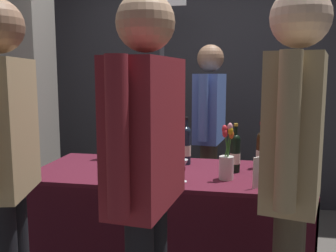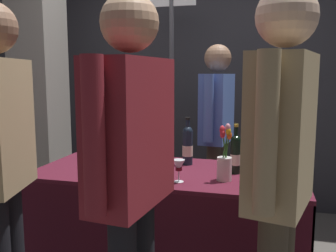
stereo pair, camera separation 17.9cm
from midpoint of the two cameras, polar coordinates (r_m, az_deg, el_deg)
The scene contains 17 objects.
back_partition at distance 4.08m, azimuth 7.51°, elevation 10.30°, with size 5.25×0.12×3.19m, color #2D2D33.
concrete_pillar at distance 3.76m, azimuth -18.06°, elevation 9.79°, with size 0.41×0.41×3.14m, color gray.
tasting_table at distance 2.56m, azimuth 2.05°, elevation -12.07°, with size 1.76×0.79×0.79m.
featured_wine_bottle at distance 2.51m, azimuth -4.87°, elevation -3.49°, with size 0.07×0.07×0.32m.
display_bottle_0 at distance 2.46m, azimuth 17.80°, elevation -4.47°, with size 0.08×0.08×0.29m.
display_bottle_1 at distance 2.44m, azimuth 12.43°, elevation -4.18°, with size 0.07×0.07×0.32m.
display_bottle_2 at distance 2.63m, azimuth 4.99°, elevation -2.88°, with size 0.07×0.07×0.34m.
display_bottle_3 at distance 2.58m, azimuth 16.47°, elevation -3.63°, with size 0.07×0.07×0.32m.
display_bottle_4 at distance 2.85m, azimuth -7.10°, elevation -1.97°, with size 0.07×0.07×0.34m.
wine_glass_near_vendor at distance 2.47m, azimuth -1.72°, elevation -4.55°, with size 0.07×0.07×0.14m.
wine_glass_mid at distance 2.21m, azimuth 3.99°, elevation -6.24°, with size 0.07×0.07×0.14m.
flower_vase at distance 2.27m, azimuth 10.96°, elevation -5.41°, with size 0.09×0.09×0.35m.
brochure_stand at distance 2.17m, azimuth 16.45°, elevation -6.95°, with size 0.18×0.01×0.18m, color silver.
vendor_presenter at distance 3.25m, azimuth 9.06°, elevation 0.50°, with size 0.27×0.58×1.68m.
taster_foreground_right at distance 1.57m, azimuth -2.42°, elevation -5.15°, with size 0.26×0.64×1.75m.
taster_foreground_left at distance 1.62m, azimuth 19.98°, elevation -5.08°, with size 0.30×0.57×1.77m.
booth_signpost at distance 3.66m, azimuth 1.94°, elevation 6.44°, with size 0.47×0.04×2.25m.
Camera 2 is at (0.62, -2.32, 1.43)m, focal length 39.62 mm.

